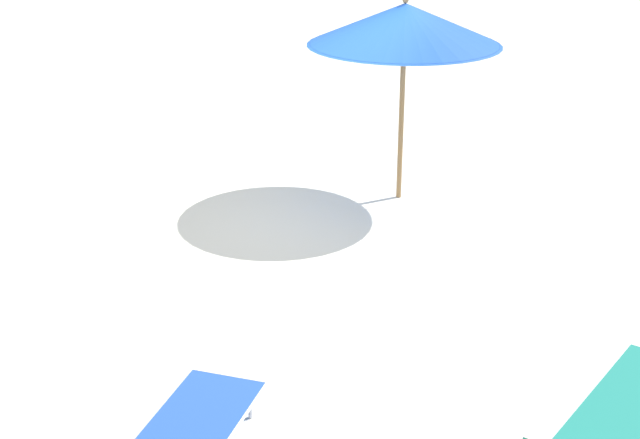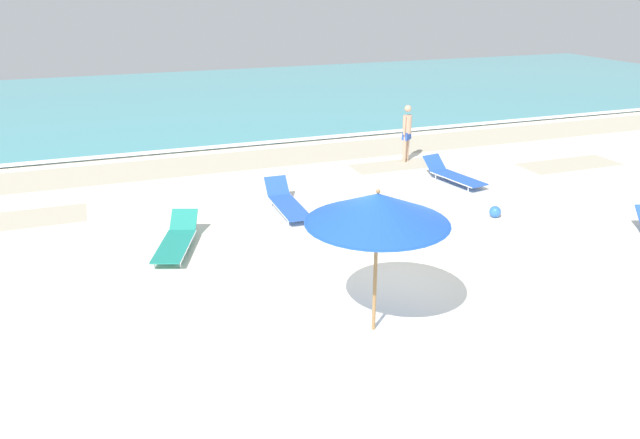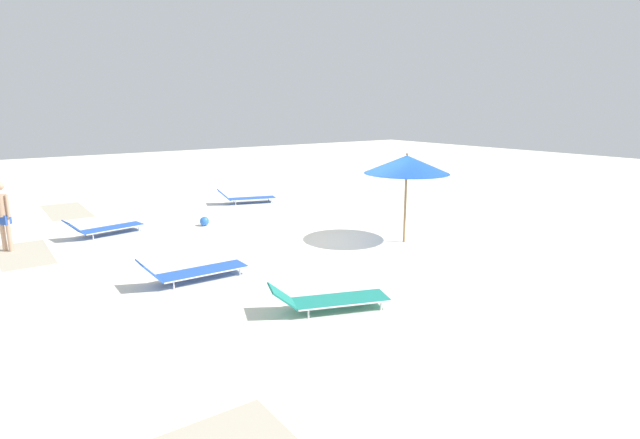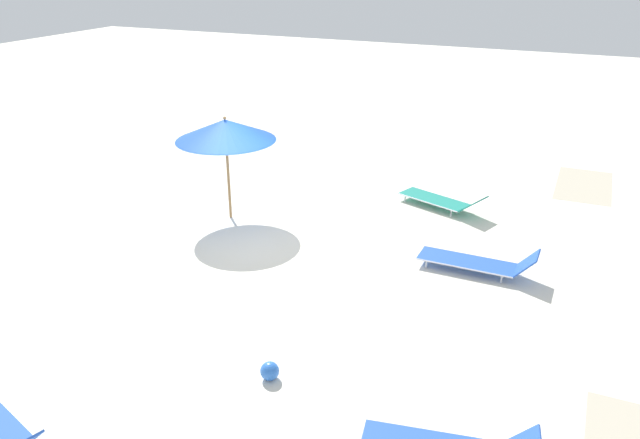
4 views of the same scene
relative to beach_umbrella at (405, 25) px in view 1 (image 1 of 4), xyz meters
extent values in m
cube|color=silver|center=(0.95, 1.33, -2.17)|extent=(60.00, 60.00, 0.16)
cylinder|color=#9E7547|center=(0.00, 0.00, -1.04)|extent=(0.06, 0.06, 2.09)
cone|color=blue|center=(0.00, 0.00, 0.01)|extent=(2.23, 2.23, 0.47)
cylinder|color=#163D95|center=(0.00, 0.00, -0.22)|extent=(2.16, 2.16, 0.01)
sphere|color=#9E7547|center=(0.00, 0.00, 0.27)|extent=(0.07, 0.07, 0.07)
cube|color=#1E8475|center=(-2.60, 4.15, -1.91)|extent=(1.15, 1.81, 0.03)
cylinder|color=silver|center=(-2.32, 4.04, -1.91)|extent=(0.62, 1.62, 0.03)
cylinder|color=silver|center=(-2.59, 3.43, -2.01)|extent=(0.03, 0.03, 0.16)
cylinder|color=silver|center=(0.09, 4.83, -2.01)|extent=(0.03, 0.03, 0.16)
cylinder|color=silver|center=(0.60, 4.82, -2.01)|extent=(0.03, 0.03, 0.16)
camera|label=1|loc=(-2.00, 9.99, 1.78)|focal=50.00mm
camera|label=2|loc=(-3.88, -7.95, 3.22)|focal=35.00mm
camera|label=3|loc=(-9.24, 9.33, 1.49)|focal=28.00mm
camera|label=4|loc=(11.35, 7.29, 3.69)|focal=35.00mm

